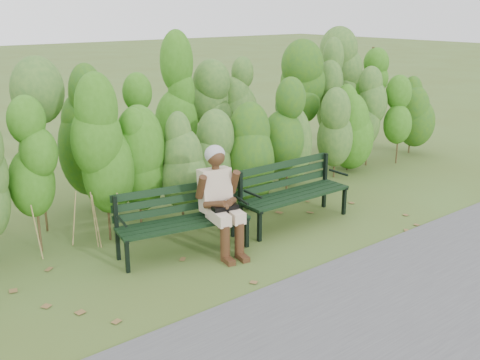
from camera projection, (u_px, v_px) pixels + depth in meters
ground at (257, 243)px, 7.03m from camera, size 80.00×80.00×0.00m
footpath at (405, 315)px, 5.39m from camera, size 60.00×2.50×0.01m
hedge_band at (175, 122)px, 8.05m from camera, size 11.04×1.67×2.42m
leaf_litter at (203, 266)px, 6.43m from camera, size 5.80×2.23×0.01m
bench_left at (181, 215)px, 6.70m from camera, size 1.64×0.80×0.79m
bench_right at (291, 188)px, 7.64m from camera, size 1.64×0.56×0.82m
seated_woman at (220, 194)px, 6.68m from camera, size 0.56×0.82×1.28m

